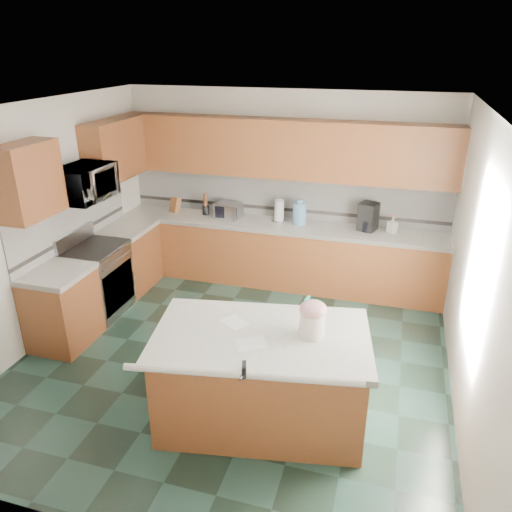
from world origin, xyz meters
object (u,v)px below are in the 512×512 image
(island_top, at_px, (261,337))
(soap_bottle_island, at_px, (307,315))
(island_base, at_px, (261,380))
(treat_jar, at_px, (312,324))
(coffee_maker, at_px, (368,217))
(toaster_oven, at_px, (228,210))
(knife_block, at_px, (175,205))

(island_top, xyz_separation_m, soap_bottle_island, (0.37, 0.15, 0.20))
(soap_bottle_island, bearing_deg, island_base, -145.03)
(treat_jar, relative_size, coffee_maker, 0.60)
(treat_jar, height_order, toaster_oven, treat_jar)
(soap_bottle_island, height_order, knife_block, soap_bottle_island)
(treat_jar, relative_size, knife_block, 1.01)
(island_top, relative_size, knife_block, 8.43)
(island_base, height_order, toaster_oven, toaster_oven)
(island_top, bearing_deg, treat_jar, 3.54)
(treat_jar, distance_m, soap_bottle_island, 0.10)
(treat_jar, xyz_separation_m, toaster_oven, (-1.74, 2.80, -0.01))
(coffee_maker, bearing_deg, island_top, -84.23)
(treat_jar, xyz_separation_m, knife_block, (-2.57, 2.80, -0.00))
(island_top, bearing_deg, knife_block, 116.84)
(treat_jar, bearing_deg, soap_bottle_island, 117.07)
(island_base, xyz_separation_m, knife_block, (-2.15, 2.90, 0.60))
(island_base, bearing_deg, island_top, 0.00)
(island_top, height_order, treat_jar, treat_jar)
(treat_jar, relative_size, toaster_oven, 0.62)
(island_top, height_order, toaster_oven, toaster_oven)
(soap_bottle_island, distance_m, toaster_oven, 3.22)
(island_base, bearing_deg, coffee_maker, 67.49)
(island_base, distance_m, coffee_maker, 3.08)
(soap_bottle_island, height_order, toaster_oven, soap_bottle_island)
(soap_bottle_island, bearing_deg, toaster_oven, 134.78)
(treat_jar, bearing_deg, toaster_oven, 98.73)
(treat_jar, relative_size, soap_bottle_island, 0.65)
(island_top, bearing_deg, island_base, 0.00)
(coffee_maker, bearing_deg, island_base, -84.23)
(toaster_oven, bearing_deg, island_top, -51.04)
(island_base, distance_m, soap_bottle_island, 0.78)
(island_base, distance_m, island_top, 0.46)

